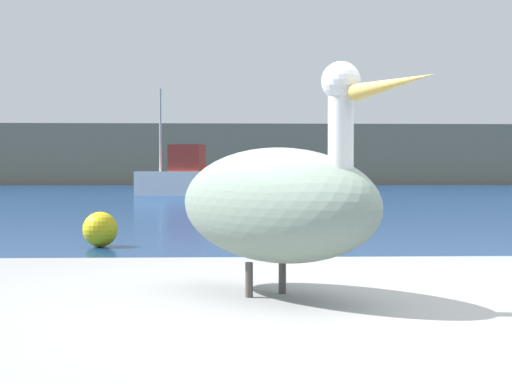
% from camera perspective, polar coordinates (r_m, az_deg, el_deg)
% --- Properties ---
extents(hillside_backdrop, '(140.00, 10.18, 5.60)m').
position_cam_1_polar(hillside_backdrop, '(79.60, -1.73, 2.58)').
color(hillside_backdrop, '#7F755B').
rests_on(hillside_backdrop, ground).
extents(pelican, '(1.00, 1.25, 0.87)m').
position_cam_1_polar(pelican, '(3.16, 1.43, -0.74)').
color(pelican, gray).
rests_on(pelican, pier_dock).
extents(fishing_boat_white, '(6.05, 2.95, 5.56)m').
position_cam_1_polar(fishing_boat_white, '(42.41, -4.51, 0.97)').
color(fishing_boat_white, white).
rests_on(fishing_boat_white, ground).
extents(mooring_buoy, '(0.61, 0.61, 0.61)m').
position_cam_1_polar(mooring_buoy, '(14.33, -10.81, -2.57)').
color(mooring_buoy, yellow).
rests_on(mooring_buoy, ground).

